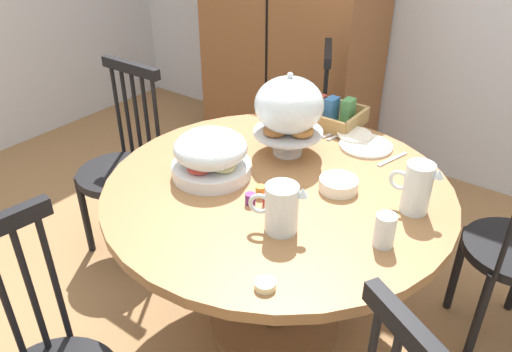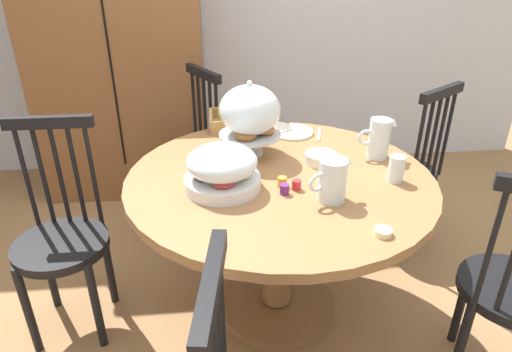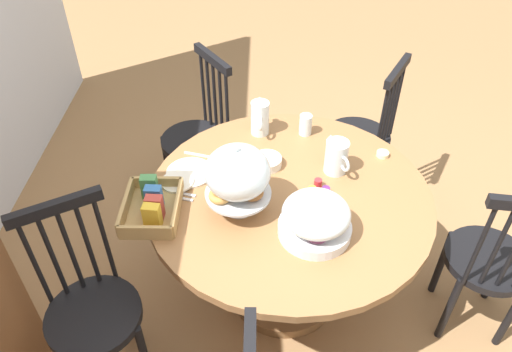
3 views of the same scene
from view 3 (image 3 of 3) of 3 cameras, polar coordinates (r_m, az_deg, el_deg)
name	(u,v)px [view 3 (image 3 of 3)]	position (r m, az deg, el deg)	size (l,w,h in m)	color
ground_plane	(296,313)	(2.70, 4.68, -15.49)	(10.00, 10.00, 0.00)	#997047
dining_table	(288,224)	(2.36, 3.67, -5.51)	(1.28, 1.28, 0.74)	olive
windsor_chair_near_window	(489,263)	(2.55, 25.31, -9.05)	(0.40, 0.40, 0.97)	black
windsor_chair_by_cabinet	(361,138)	(3.08, 12.03, 4.26)	(0.45, 0.45, 0.97)	black
windsor_chair_facing_door	(198,139)	(3.03, -6.74, 4.23)	(0.46, 0.46, 0.97)	black
windsor_chair_far_side	(92,311)	(2.26, -18.37, -14.61)	(0.45, 0.45, 0.97)	black
pastry_stand_with_dome	(238,174)	(2.01, -2.14, 0.18)	(0.28, 0.28, 0.34)	silver
fruit_platter_covered	(316,219)	(2.00, 6.90, -4.89)	(0.30, 0.30, 0.18)	silver
orange_juice_pitcher	(336,158)	(2.31, 9.24, 2.05)	(0.18, 0.11, 0.17)	silver
milk_pitcher	(260,119)	(2.53, 0.46, 6.55)	(0.18, 0.09, 0.18)	silver
cereal_basket	(152,206)	(2.14, -11.88, -3.38)	(0.32, 0.24, 0.12)	tan
china_plate_large	(190,173)	(2.33, -7.67, 0.38)	(0.22, 0.22, 0.01)	white
china_plate_small	(177,182)	(2.27, -9.07, -0.65)	(0.15, 0.15, 0.01)	white
cereal_bowl	(267,162)	(2.35, 1.28, 1.67)	(0.14, 0.14, 0.04)	white
drinking_glass	(306,125)	(2.55, 5.74, 5.91)	(0.06, 0.06, 0.11)	silver
butter_dish	(383,154)	(2.49, 14.41, 2.47)	(0.06, 0.06, 0.02)	beige
jam_jar_strawberry	(318,183)	(2.25, 7.17, -0.83)	(0.04, 0.04, 0.04)	#B7282D
jam_jar_apricot	(312,191)	(2.21, 6.50, -1.73)	(0.04, 0.04, 0.04)	orange
jam_jar_grape	(326,191)	(2.22, 8.06, -1.73)	(0.04, 0.04, 0.04)	#5B2366
table_knife	(178,193)	(2.24, -9.01, -1.90)	(0.17, 0.01, 0.01)	silver
dinner_fork	(175,197)	(2.22, -9.31, -2.40)	(0.17, 0.01, 0.01)	silver
soup_spoon	(201,155)	(2.43, -6.42, 2.38)	(0.17, 0.01, 0.01)	silver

